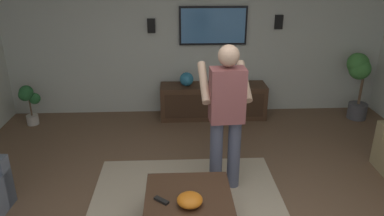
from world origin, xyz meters
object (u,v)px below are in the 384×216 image
wall_speaker_right (151,26)px  media_console (213,101)px  potted_plant_tall (358,74)px  vase_round (187,79)px  bowl (190,200)px  potted_plant_short (29,99)px  tv (213,26)px  person_standing (226,111)px  wall_speaker_left (279,22)px  coffee_table (189,212)px  remote_black (161,200)px

wall_speaker_right → media_console: bearing=-104.7°
media_console → potted_plant_tall: 2.33m
potted_plant_tall → vase_round: 2.72m
bowl → potted_plant_short: bearing=41.3°
vase_round → wall_speaker_right: 1.00m
tv → potted_plant_tall: bearing=81.1°
person_standing → bowl: person_standing is taller
potted_plant_tall → wall_speaker_left: 1.50m
media_console → vase_round: 0.58m
media_console → potted_plant_tall: bearing=87.1°
coffee_table → media_console: 2.89m
tv → remote_black: tv is taller
vase_round → tv: bearing=-59.5°
media_console → wall_speaker_right: 1.55m
tv → bowl: tv is taller
tv → potted_plant_short: bearing=-81.6°
tv → bowl: (-3.12, 0.50, -1.00)m
coffee_table → bowl: bearing=-169.9°
media_console → person_standing: (-2.00, 0.07, 0.66)m
media_console → vase_round: size_ratio=7.73×
potted_plant_short → wall_speaker_left: bearing=-83.6°
media_console → potted_plant_short: potted_plant_short is taller
wall_speaker_left → bowl: bearing=153.8°
coffee_table → remote_black: (0.03, 0.25, 0.12)m
coffee_table → bowl: (-0.03, -0.01, 0.16)m
potted_plant_tall → bowl: size_ratio=4.69×
media_console → potted_plant_tall: size_ratio=1.58×
media_console → vase_round: (-0.01, 0.43, 0.39)m
bowl → vase_round: 2.87m
coffee_table → tv: bearing=-9.3°
coffee_table → potted_plant_tall: size_ratio=0.93×
potted_plant_tall → wall_speaker_right: 3.35m
potted_plant_short → wall_speaker_left: 4.08m
potted_plant_tall → vase_round: bearing=87.8°
coffee_table → wall_speaker_left: size_ratio=4.55×
wall_speaker_left → wall_speaker_right: 2.02m
potted_plant_short → bowl: (-2.70, -2.37, 0.03)m
potted_plant_tall → remote_black: size_ratio=7.18×
bowl → vase_round: vase_round is taller
coffee_table → bowl: size_ratio=4.36×
person_standing → potted_plant_tall: bearing=-55.2°
tv → wall_speaker_right: tv is taller
coffee_table → potted_plant_tall: potted_plant_tall is taller
media_console → bowl: media_console is taller
coffee_table → media_console: bearing=-10.0°
tv → wall_speaker_left: bearing=90.7°
bowl → wall_speaker_right: (3.13, 0.47, 1.01)m
potted_plant_tall → person_standing: bearing=128.6°
tv → wall_speaker_left: size_ratio=4.86×
bowl → media_console: bearing=-9.8°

